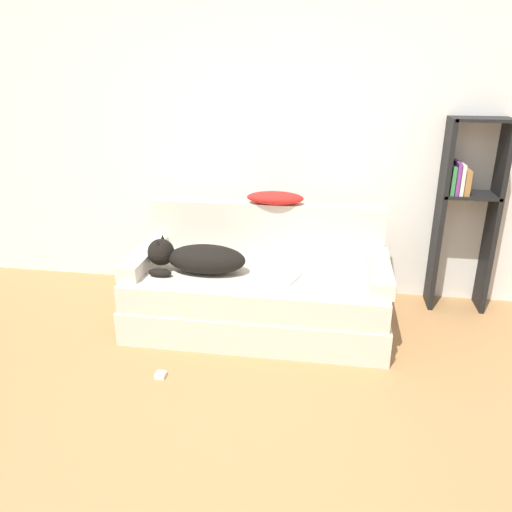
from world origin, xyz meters
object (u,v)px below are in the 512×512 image
(dog, at_px, (197,258))
(throw_pillow, at_px, (275,198))
(power_adapter, at_px, (161,375))
(laptop, at_px, (276,276))
(bookshelf, at_px, (466,205))
(couch, at_px, (258,298))

(dog, xyz_separation_m, throw_pillow, (0.51, 0.47, 0.34))
(power_adapter, bearing_deg, laptop, 46.55)
(dog, xyz_separation_m, laptop, (0.58, 0.00, -0.10))
(bookshelf, bearing_deg, laptop, -154.11)
(laptop, relative_size, bookshelf, 0.24)
(dog, relative_size, laptop, 1.97)
(bookshelf, bearing_deg, couch, -159.28)
(bookshelf, height_order, power_adapter, bookshelf)
(dog, distance_m, power_adapter, 0.87)
(couch, xyz_separation_m, bookshelf, (1.52, 0.58, 0.63))
(bookshelf, bearing_deg, power_adapter, -146.27)
(dog, height_order, bookshelf, bookshelf)
(laptop, bearing_deg, throw_pillow, 115.87)
(laptop, xyz_separation_m, throw_pillow, (-0.07, 0.47, 0.44))
(throw_pillow, distance_m, bookshelf, 1.47)
(couch, distance_m, bookshelf, 1.75)
(throw_pillow, xyz_separation_m, power_adapter, (-0.58, -1.15, -0.88))
(laptop, height_order, bookshelf, bookshelf)
(throw_pillow, bearing_deg, power_adapter, -116.65)
(dog, height_order, laptop, dog)
(throw_pillow, xyz_separation_m, bookshelf, (1.45, 0.20, -0.05))
(laptop, relative_size, throw_pillow, 0.84)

